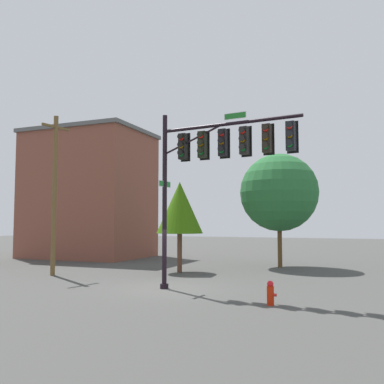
% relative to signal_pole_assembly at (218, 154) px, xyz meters
% --- Properties ---
extents(ground_plane, '(120.00, 120.00, 0.00)m').
position_rel_signal_pole_assembly_xyz_m(ground_plane, '(-2.54, 0.30, -5.58)').
color(ground_plane, '#41413E').
extents(signal_pole_assembly, '(6.15, 1.39, 7.48)m').
position_rel_signal_pole_assembly_xyz_m(signal_pole_assembly, '(0.00, 0.00, 0.00)').
color(signal_pole_assembly, black).
rests_on(signal_pole_assembly, ground_plane).
extents(utility_pole, '(0.42, 1.79, 8.58)m').
position_rel_signal_pole_assembly_xyz_m(utility_pole, '(-9.96, 2.06, -1.11)').
color(utility_pole, brown).
rests_on(utility_pole, ground_plane).
extents(fire_hydrant, '(0.33, 0.24, 0.83)m').
position_rel_signal_pole_assembly_xyz_m(fire_hydrant, '(2.38, -1.60, -5.17)').
color(fire_hydrant, red).
rests_on(fire_hydrant, ground_plane).
extents(tree_near, '(2.63, 2.63, 5.11)m').
position_rel_signal_pole_assembly_xyz_m(tree_near, '(-4.23, 5.79, -1.95)').
color(tree_near, brown).
rests_on(tree_near, ground_plane).
extents(tree_mid, '(4.90, 4.90, 7.14)m').
position_rel_signal_pole_assembly_xyz_m(tree_mid, '(0.53, 10.57, -0.90)').
color(tree_mid, brown).
rests_on(tree_mid, ground_plane).
extents(brick_building, '(9.45, 7.10, 10.19)m').
position_rel_signal_pole_assembly_xyz_m(brick_building, '(-15.23, 12.50, -0.47)').
color(brick_building, brown).
rests_on(brick_building, ground_plane).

